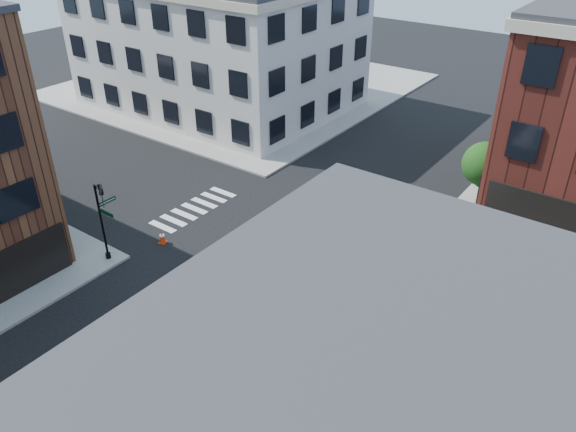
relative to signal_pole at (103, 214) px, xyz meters
The scene contains 8 objects.
ground 9.90m from the signal_pole, 44.81° to the left, with size 120.00×120.00×0.00m, color black.
sidewalk_nw 31.27m from the signal_pole, 117.29° to the left, with size 30.00×30.00×0.15m, color gray.
building_nw 25.92m from the signal_pole, 118.43° to the left, with size 22.00×16.00×11.00m, color beige.
tree_near 21.94m from the signal_pole, 49.38° to the left, with size 2.69×2.69×4.49m.
tree_far 26.78m from the signal_pole, 57.77° to the left, with size 2.43×2.43×4.07m.
signal_pole is the anchor object (origin of this frame).
box_truck 18.90m from the signal_pole, ahead, with size 8.07×2.98×3.59m.
traffic_cone 3.88m from the signal_pole, 69.86° to the left, with size 0.50×0.50×0.74m.
Camera 1 is at (15.82, -21.32, 17.58)m, focal length 35.00 mm.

